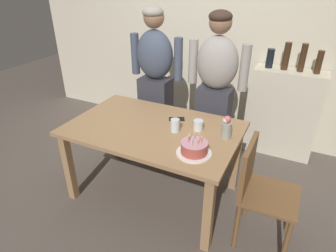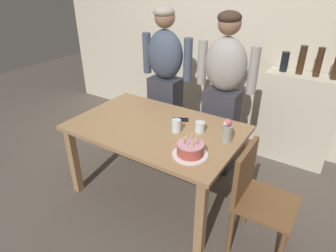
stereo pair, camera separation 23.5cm
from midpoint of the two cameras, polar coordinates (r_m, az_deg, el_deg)
The scene contains 12 objects.
ground_plane at distance 2.98m, azimuth -4.89°, elevation -12.85°, with size 10.00×10.00×0.00m, color #564C44.
back_wall at distance 3.71m, azimuth 7.08°, elevation 17.87°, with size 5.20×0.10×2.60m, color beige.
dining_table at distance 2.61m, azimuth -5.46°, elevation -2.12°, with size 1.50×0.96×0.74m.
birthday_cake at distance 2.16m, azimuth 2.08°, elevation -4.55°, with size 0.27×0.27×0.16m.
water_glass_near at distance 2.48m, azimuth 3.30°, elevation 0.08°, with size 0.08×0.08×0.09m, color silver.
water_glass_far at distance 2.45m, azimuth -1.33°, elevation 0.07°, with size 0.08×0.08×0.11m, color silver.
cell_phone at distance 2.67m, azimuth -0.79°, elevation 1.32°, with size 0.14×0.07×0.01m, color black.
flower_vase at distance 2.36m, azimuth 8.75°, elevation -0.27°, with size 0.08×0.08×0.20m.
person_man_bearded at distance 3.22m, azimuth -4.64°, elevation 8.54°, with size 0.61×0.27×1.66m.
person_woman_cardigan at distance 2.95m, azimuth 6.99°, elevation 6.54°, with size 0.61×0.27×1.66m.
dining_chair at distance 2.30m, azimuth 14.65°, elevation -11.55°, with size 0.42×0.42×0.87m.
shelf_cabinet at distance 3.54m, azimuth 20.05°, elevation 2.56°, with size 0.76×0.30×1.31m.
Camera 1 is at (1.11, -1.96, 1.95)m, focal length 30.83 mm.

